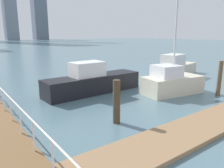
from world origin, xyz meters
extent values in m
plane|color=slate|center=(0.00, 20.00, 0.00)|extent=(300.00, 300.00, 0.00)
cube|color=#93704C|center=(1.96, 8.31, 0.09)|extent=(10.93, 2.00, 0.18)
cylinder|color=white|center=(-3.15, 8.44, 0.93)|extent=(0.06, 0.06, 1.05)
cylinder|color=white|center=(-3.15, 10.03, 0.93)|extent=(0.06, 0.06, 1.05)
cylinder|color=white|center=(-3.15, 11.63, 0.93)|extent=(0.06, 0.06, 1.05)
cylinder|color=white|center=(-3.15, 13.23, 0.93)|extent=(0.06, 0.06, 1.05)
cylinder|color=white|center=(-3.15, 14.82, 0.93)|extent=(0.06, 0.06, 1.05)
cylinder|color=white|center=(-3.15, 8.44, 1.45)|extent=(0.06, 25.53, 0.06)
cylinder|color=brown|center=(9.32, 10.60, 1.19)|extent=(0.28, 0.28, 2.37)
cylinder|color=#473826|center=(0.95, 11.02, 1.03)|extent=(0.34, 0.34, 2.07)
cube|color=beige|center=(13.17, 17.16, 0.54)|extent=(6.68, 3.35, 1.08)
cube|color=white|center=(12.63, 17.03, 1.62)|extent=(2.76, 2.09, 1.07)
cube|color=beige|center=(7.33, 12.87, 0.60)|extent=(4.48, 2.59, 1.21)
cube|color=white|center=(6.73, 12.96, 1.62)|extent=(1.91, 1.81, 0.83)
cylinder|color=silver|center=(7.33, 12.87, 5.50)|extent=(0.12, 0.12, 8.57)
cube|color=black|center=(2.98, 16.34, 0.62)|extent=(7.28, 2.07, 1.24)
cube|color=white|center=(2.49, 16.32, 1.73)|extent=(2.28, 1.52, 1.00)
cube|color=slate|center=(50.26, 166.20, 17.64)|extent=(9.36, 11.42, 35.28)
camera|label=1|loc=(-4.94, 3.42, 4.09)|focal=34.95mm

